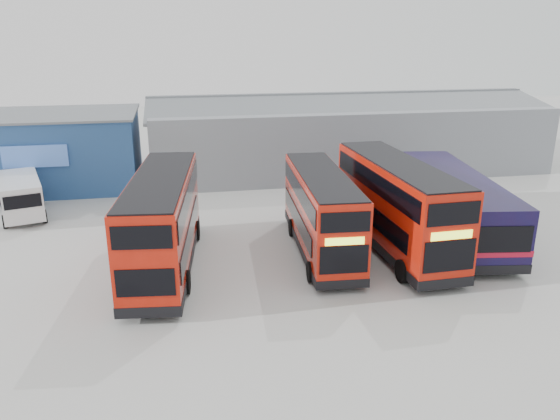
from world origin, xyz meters
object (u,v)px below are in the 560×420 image
object	(u,v)px
office_block	(49,150)
double_decker_centre	(321,214)
maintenance_shed	(342,133)
panel_van	(21,195)
double_decker_right	(396,207)
double_decker_left	(163,224)
single_decker_blue	(455,205)

from	to	relation	value
office_block	double_decker_centre	world-z (taller)	office_block
maintenance_shed	panel_van	size ratio (longest dim) A/B	5.33
office_block	double_decker_centre	xyz separation A→B (m)	(15.57, -15.60, -0.57)
double_decker_centre	double_decker_right	size ratio (longest dim) A/B	0.90
double_decker_right	panel_van	xyz separation A→B (m)	(-19.73, 9.01, -0.93)
office_block	double_decker_centre	distance (m)	22.04
double_decker_left	single_decker_blue	world-z (taller)	double_decker_left
double_decker_left	double_decker_right	distance (m)	11.36
double_decker_left	single_decker_blue	bearing A→B (deg)	-167.18
office_block	single_decker_blue	bearing A→B (deg)	-31.83
double_decker_centre	single_decker_blue	xyz separation A→B (m)	(7.75, 1.13, -0.38)
office_block	double_decker_right	distance (m)	25.02
maintenance_shed	single_decker_blue	world-z (taller)	maintenance_shed
double_decker_right	office_block	bearing A→B (deg)	138.86
double_decker_centre	panel_van	xyz separation A→B (m)	(-15.98, 8.70, -0.71)
maintenance_shed	double_decker_left	size ratio (longest dim) A/B	2.87
double_decker_right	panel_van	bearing A→B (deg)	153.80
panel_van	double_decker_left	bearing A→B (deg)	-64.17
double_decker_left	double_decker_right	bearing A→B (deg)	-172.18
double_decker_left	double_decker_right	xyz separation A→B (m)	(11.35, 0.24, 0.05)
single_decker_blue	double_decker_left	bearing A→B (deg)	14.84
double_decker_right	double_decker_centre	bearing A→B (deg)	173.63
double_decker_left	single_decker_blue	xyz separation A→B (m)	(15.35, 1.68, -0.57)
maintenance_shed	single_decker_blue	xyz separation A→B (m)	(1.31, -16.48, -0.97)
double_decker_left	double_decker_right	size ratio (longest dim) A/B	0.99
office_block	double_decker_left	bearing A→B (deg)	-63.76
office_block	maintenance_shed	bearing A→B (deg)	5.21
maintenance_shed	double_decker_centre	bearing A→B (deg)	-110.08
maintenance_shed	double_decker_right	world-z (taller)	maintenance_shed
single_decker_blue	panel_van	xyz separation A→B (m)	(-23.73, 7.57, -0.32)
maintenance_shed	panel_van	world-z (taller)	maintenance_shed
panel_van	maintenance_shed	bearing A→B (deg)	5.34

